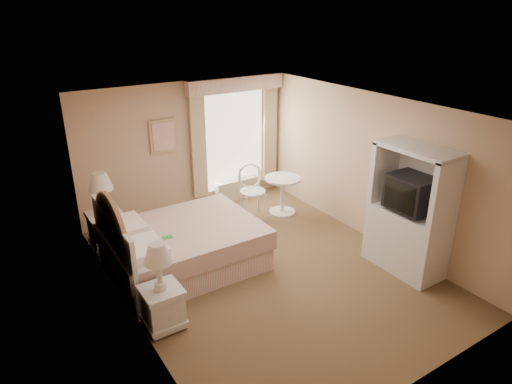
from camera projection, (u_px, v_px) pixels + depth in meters
room at (267, 195)px, 6.56m from camera, size 4.21×5.51×2.51m
window at (236, 136)px, 9.11m from camera, size 2.05×0.22×2.51m
framed_art at (163, 136)px, 8.32m from camera, size 0.52×0.04×0.62m
bed at (178, 247)px, 6.94m from camera, size 2.25×1.77×1.57m
nightstand_near at (162, 297)px, 5.65m from camera, size 0.48×0.48×1.17m
nightstand_far at (106, 221)px, 7.48m from camera, size 0.54×0.54×1.32m
round_table at (283, 189)px, 8.76m from camera, size 0.69×0.69×0.73m
cafe_chair at (252, 187)px, 8.63m from camera, size 0.58×0.58×1.01m
armoire at (409, 220)px, 6.79m from camera, size 0.59×1.17×1.95m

